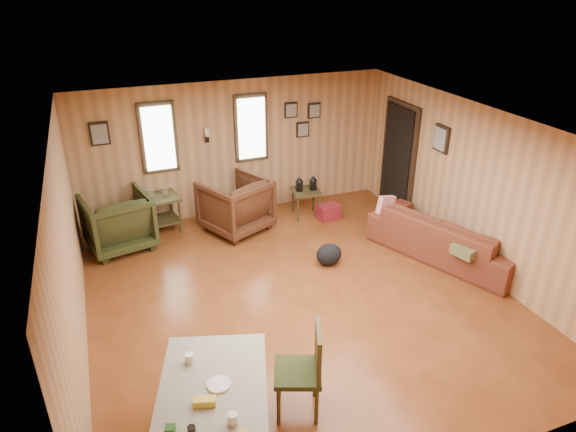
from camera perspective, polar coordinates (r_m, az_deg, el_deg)
name	(u,v)px	position (r m, az deg, el deg)	size (l,w,h in m)	color
room	(303,207)	(6.83, 1.71, 0.97)	(5.54, 6.04, 2.44)	brown
sofa	(448,230)	(8.24, 17.34, -1.44)	(2.38, 0.69, 0.93)	brown
recliner_brown	(235,202)	(8.71, -5.88, 1.51)	(0.99, 0.92, 1.02)	#492616
recliner_green	(118,219)	(8.55, -18.41, -0.33)	(0.97, 0.91, 1.00)	#2D3116
end_table	(160,207)	(8.92, -13.99, 0.93)	(0.68, 0.64, 0.77)	#41391D
side_table	(306,189)	(9.16, 2.01, 3.04)	(0.55, 0.55, 0.77)	#41391D
cooler	(328,212)	(9.22, 4.51, 0.46)	(0.41, 0.32, 0.27)	maroon
backpack	(329,254)	(7.80, 4.57, -4.29)	(0.45, 0.38, 0.34)	black
sofa_pillows	(428,229)	(8.08, 15.26, -1.37)	(0.89, 1.86, 0.38)	brown
dining_table	(212,402)	(4.72, -8.41, -19.75)	(1.36, 1.77, 1.03)	gray
dining_chair	(306,366)	(5.23, 1.96, -16.34)	(0.59, 0.59, 1.02)	#2D3116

